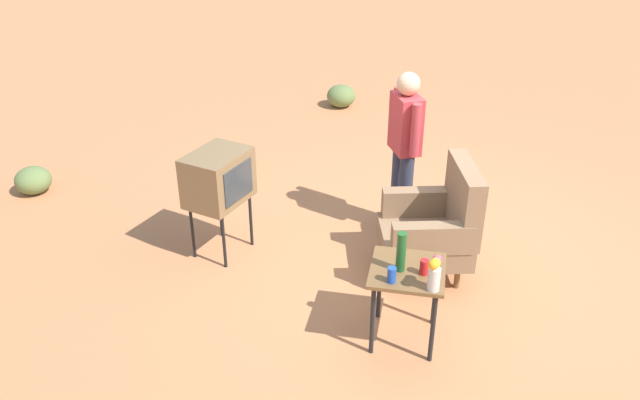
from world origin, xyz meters
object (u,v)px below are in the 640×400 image
object	(u,v)px
side_table	(407,280)
soda_can_red	(424,267)
flower_vase	(435,272)
armchair	(436,224)
soda_can_blue	(392,275)
tv_on_stand	(218,178)
bottle_wine_green	(401,252)
person_standing	(404,143)

from	to	relation	value
side_table	soda_can_red	xyz separation A→B (m)	(0.04, 0.12, 0.16)
side_table	flower_vase	size ratio (longest dim) A/B	2.47
armchair	side_table	world-z (taller)	armchair
soda_can_red	soda_can_blue	world-z (taller)	same
side_table	soda_can_blue	world-z (taller)	soda_can_blue
tv_on_stand	flower_vase	size ratio (longest dim) A/B	3.89
armchair	flower_vase	size ratio (longest dim) A/B	4.00
tv_on_stand	bottle_wine_green	bearing A→B (deg)	61.53
side_table	bottle_wine_green	bearing A→B (deg)	-68.76
bottle_wine_green	side_table	bearing A→B (deg)	111.24
side_table	person_standing	world-z (taller)	person_standing
tv_on_stand	flower_vase	world-z (taller)	tv_on_stand
armchair	person_standing	size ratio (longest dim) A/B	0.65
armchair	person_standing	distance (m)	0.93
tv_on_stand	soda_can_red	distance (m)	2.16
flower_vase	bottle_wine_green	bearing A→B (deg)	-128.04
person_standing	flower_vase	xyz separation A→B (m)	(1.93, 0.38, -0.14)
person_standing	flower_vase	distance (m)	1.98
person_standing	armchair	bearing A→B (deg)	26.93
soda_can_red	flower_vase	bearing A→B (deg)	23.03
armchair	flower_vase	distance (m)	1.24
soda_can_red	soda_can_blue	xyz separation A→B (m)	(0.15, -0.22, 0.00)
tv_on_stand	soda_can_blue	world-z (taller)	tv_on_stand
person_standing	bottle_wine_green	distance (m)	1.74
soda_can_blue	flower_vase	xyz separation A→B (m)	(0.03, 0.30, 0.09)
side_table	soda_can_blue	xyz separation A→B (m)	(0.19, -0.10, 0.16)
flower_vase	tv_on_stand	bearing A→B (deg)	-119.79
armchair	soda_can_blue	bearing A→B (deg)	-13.86
tv_on_stand	armchair	bearing A→B (deg)	91.60
person_standing	soda_can_blue	world-z (taller)	person_standing
bottle_wine_green	flower_vase	size ratio (longest dim) A/B	1.21
flower_vase	soda_can_blue	bearing A→B (deg)	-96.28
soda_can_blue	armchair	bearing A→B (deg)	166.14
side_table	soda_can_blue	size ratio (longest dim) A/B	5.36
side_table	tv_on_stand	bearing A→B (deg)	-117.15
side_table	soda_can_blue	distance (m)	0.27
soda_can_blue	bottle_wine_green	bearing A→B (deg)	164.08
tv_on_stand	person_standing	bearing A→B (deg)	115.87
soda_can_blue	flower_vase	size ratio (longest dim) A/B	0.46
person_standing	soda_can_blue	distance (m)	1.92
person_standing	flower_vase	size ratio (longest dim) A/B	6.19
side_table	bottle_wine_green	xyz separation A→B (m)	(0.02, -0.06, 0.26)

